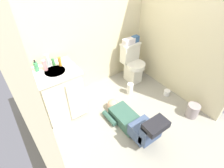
{
  "coord_description": "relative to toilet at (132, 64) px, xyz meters",
  "views": [
    {
      "loc": [
        -1.21,
        -1.48,
        2.2
      ],
      "look_at": [
        0.04,
        0.28,
        0.45
      ],
      "focal_mm": 28.61,
      "sensor_mm": 36.0,
      "label": 1
    }
  ],
  "objects": [
    {
      "name": "bottle_pink",
      "position": [
        -1.55,
        0.03,
        0.53
      ],
      "size": [
        0.06,
        0.06,
        0.15
      ],
      "primitive_type": "cylinder",
      "color": "pink",
      "rests_on": "vanity_cabinet"
    },
    {
      "name": "paper_towel_roll",
      "position": [
        -0.3,
        -0.32,
        -0.26
      ],
      "size": [
        0.11,
        0.11,
        0.22
      ],
      "primitive_type": "cylinder",
      "color": "white",
      "rests_on": "ground_plane"
    },
    {
      "name": "soap_dispenser",
      "position": [
        -1.65,
        0.08,
        0.52
      ],
      "size": [
        0.06,
        0.06,
        0.17
      ],
      "color": "#3F925E",
      "rests_on": "vanity_cabinet"
    },
    {
      "name": "toilet",
      "position": [
        0.0,
        0.0,
        0.0
      ],
      "size": [
        0.36,
        0.46,
        0.75
      ],
      "color": "silver",
      "rests_on": "ground_plane"
    },
    {
      "name": "tissue_box",
      "position": [
        -0.05,
        0.09,
        0.43
      ],
      "size": [
        0.22,
        0.11,
        0.1
      ],
      "primitive_type": "cube",
      "color": "silver",
      "rests_on": "toilet"
    },
    {
      "name": "wall_right",
      "position": [
        0.42,
        -0.64,
        0.83
      ],
      "size": [
        0.08,
        1.9,
        2.4
      ],
      "primitive_type": "cube",
      "color": "beige",
      "rests_on": "ground_plane"
    },
    {
      "name": "trash_can",
      "position": [
        0.16,
        -1.29,
        -0.25
      ],
      "size": [
        0.19,
        0.19,
        0.23
      ],
      "primitive_type": "cylinder",
      "color": "gray",
      "rests_on": "ground_plane"
    },
    {
      "name": "bottle_amber",
      "position": [
        -1.35,
        0.01,
        0.52
      ],
      "size": [
        0.04,
        0.04,
        0.13
      ],
      "primitive_type": "cylinder",
      "color": "orange",
      "rests_on": "vanity_cabinet"
    },
    {
      "name": "person_plumber",
      "position": [
        -0.78,
        -0.97,
        -0.19
      ],
      "size": [
        0.39,
        1.06,
        0.52
      ],
      "color": "#33594C",
      "rests_on": "ground_plane"
    },
    {
      "name": "wall_back",
      "position": [
        -0.77,
        0.35,
        0.83
      ],
      "size": [
        2.45,
        0.08,
        2.4
      ],
      "primitive_type": "cube",
      "color": "beige",
      "rests_on": "ground_plane"
    },
    {
      "name": "bottle_clear",
      "position": [
        -1.48,
        0.1,
        0.54
      ],
      "size": [
        0.05,
        0.05,
        0.18
      ],
      "primitive_type": "cylinder",
      "color": "silver",
      "rests_on": "vanity_cabinet"
    },
    {
      "name": "faucet",
      "position": [
        -1.46,
        0.1,
        0.5
      ],
      "size": [
        0.02,
        0.02,
        0.1
      ],
      "primitive_type": "cylinder",
      "color": "silver",
      "rests_on": "vanity_cabinet"
    },
    {
      "name": "vanity_cabinet",
      "position": [
        -1.46,
        -0.05,
        0.05
      ],
      "size": [
        0.6,
        0.53,
        0.82
      ],
      "color": "silver",
      "rests_on": "ground_plane"
    },
    {
      "name": "toiletry_bag",
      "position": [
        0.1,
        0.09,
        0.44
      ],
      "size": [
        0.12,
        0.09,
        0.11
      ],
      "primitive_type": "cube",
      "color": "#33598C",
      "rests_on": "toilet"
    },
    {
      "name": "ground_plane",
      "position": [
        -0.77,
        -0.64,
        -0.39
      ],
      "size": [
        2.79,
        2.9,
        0.04
      ],
      "primitive_type": "cube",
      "color": "gray"
    },
    {
      "name": "toilet_paper_roll",
      "position": [
        0.22,
        -0.73,
        -0.32
      ],
      "size": [
        0.11,
        0.11,
        0.1
      ],
      "primitive_type": "cylinder",
      "color": "white",
      "rests_on": "ground_plane"
    },
    {
      "name": "wall_left",
      "position": [
        -1.95,
        -0.64,
        0.83
      ],
      "size": [
        0.08,
        1.9,
        2.4
      ],
      "primitive_type": "cube",
      "color": "beige",
      "rests_on": "ground_plane"
    },
    {
      "name": "bottle_green",
      "position": [
        -1.42,
        0.08,
        0.5
      ],
      "size": [
        0.04,
        0.04,
        0.1
      ],
      "primitive_type": "cylinder",
      "color": "#49A253",
      "rests_on": "vanity_cabinet"
    }
  ]
}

